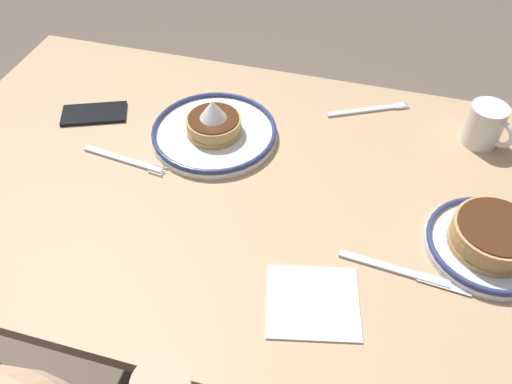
{
  "coord_description": "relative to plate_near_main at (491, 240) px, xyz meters",
  "views": [
    {
      "loc": [
        -0.21,
        0.72,
        1.51
      ],
      "look_at": [
        -0.02,
        0.04,
        0.79
      ],
      "focal_mm": 37.57,
      "sensor_mm": 36.0,
      "label": 1
    }
  ],
  "objects": [
    {
      "name": "butter_knife",
      "position": [
        0.14,
        0.09,
        -0.02
      ],
      "size": [
        0.23,
        0.04,
        0.01
      ],
      "color": "silver",
      "rests_on": "dining_table"
    },
    {
      "name": "ground_plane",
      "position": [
        0.44,
        -0.04,
        -0.78
      ],
      "size": [
        6.0,
        6.0,
        0.0
      ],
      "primitive_type": "plane",
      "color": "#6E5D4D"
    },
    {
      "name": "coffee_mug",
      "position": [
        0.01,
        -0.3,
        0.02
      ],
      "size": [
        0.1,
        0.08,
        0.09
      ],
      "color": "white",
      "rests_on": "dining_table"
    },
    {
      "name": "paper_napkin",
      "position": [
        0.28,
        0.19,
        -0.02
      ],
      "size": [
        0.18,
        0.17,
        0.0
      ],
      "primitive_type": "cube",
      "rotation": [
        0.0,
        0.0,
        0.22
      ],
      "color": "white",
      "rests_on": "dining_table"
    },
    {
      "name": "plate_center_pancakes",
      "position": [
        0.57,
        -0.16,
        -0.0
      ],
      "size": [
        0.27,
        0.27,
        0.1
      ],
      "color": "white",
      "rests_on": "dining_table"
    },
    {
      "name": "fork_far",
      "position": [
        0.25,
        -0.35,
        -0.02
      ],
      "size": [
        0.18,
        0.1,
        0.01
      ],
      "color": "silver",
      "rests_on": "dining_table"
    },
    {
      "name": "cell_phone",
      "position": [
        0.85,
        -0.16,
        -0.02
      ],
      "size": [
        0.16,
        0.12,
        0.01
      ],
      "primitive_type": "cube",
      "rotation": [
        0.0,
        0.0,
        0.39
      ],
      "color": "black",
      "rests_on": "dining_table"
    },
    {
      "name": "fork_near",
      "position": [
        0.72,
        -0.04,
        -0.02
      ],
      "size": [
        0.19,
        0.04,
        0.01
      ],
      "color": "silver",
      "rests_on": "dining_table"
    },
    {
      "name": "plate_near_main",
      "position": [
        0.0,
        0.0,
        0.0
      ],
      "size": [
        0.22,
        0.22,
        0.06
      ],
      "color": "white",
      "rests_on": "dining_table"
    },
    {
      "name": "dining_table",
      "position": [
        0.44,
        -0.04,
        -0.14
      ],
      "size": [
        1.4,
        0.82,
        0.76
      ],
      "color": "tan",
      "rests_on": "ground_plane"
    }
  ]
}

